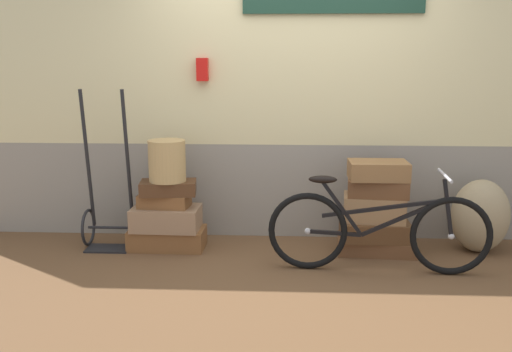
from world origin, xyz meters
name	(u,v)px	position (x,y,z in m)	size (l,w,h in m)	color
ground	(289,268)	(0.00, 0.00, -0.03)	(8.83, 5.20, 0.06)	brown
station_building	(292,96)	(0.01, 0.85, 1.30)	(6.83, 0.74, 2.59)	gray
suitcase_0	(167,238)	(-1.07, 0.37, 0.09)	(0.66, 0.34, 0.18)	brown
suitcase_1	(166,218)	(-1.07, 0.35, 0.28)	(0.58, 0.35, 0.20)	#937051
suitcase_2	(165,200)	(-1.08, 0.36, 0.43)	(0.43, 0.25, 0.12)	brown
suitcase_3	(168,188)	(-1.04, 0.35, 0.55)	(0.47, 0.27, 0.12)	#4C2D19
suitcase_4	(376,245)	(0.75, 0.35, 0.06)	(0.65, 0.38, 0.12)	brown
suitcase_5	(375,230)	(0.73, 0.32, 0.20)	(0.58, 0.35, 0.16)	brown
suitcase_6	(374,208)	(0.72, 0.36, 0.39)	(0.51, 0.33, 0.22)	#9E754C
suitcase_7	(378,187)	(0.75, 0.36, 0.57)	(0.50, 0.32, 0.15)	brown
suitcase_8	(378,170)	(0.74, 0.34, 0.72)	(0.48, 0.32, 0.15)	olive
wicker_basket	(167,161)	(-1.05, 0.35, 0.78)	(0.32, 0.32, 0.35)	tan
luggage_trolley	(110,213)	(-1.58, 0.39, 0.30)	(0.44, 0.39, 1.39)	black
burlap_sack	(480,216)	(1.64, 0.41, 0.32)	(0.49, 0.42, 0.64)	#9E8966
bicycle	(377,231)	(0.68, -0.11, 0.33)	(1.72, 0.46, 0.80)	black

